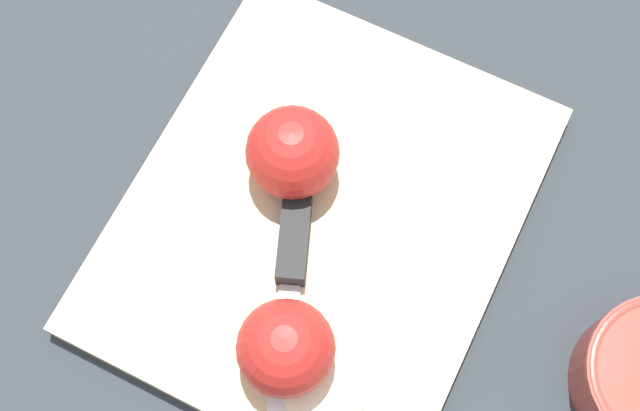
% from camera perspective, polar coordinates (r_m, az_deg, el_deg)
% --- Properties ---
extents(ground_plane, '(4.00, 4.00, 0.00)m').
position_cam_1_polar(ground_plane, '(0.72, 0.00, -1.12)').
color(ground_plane, '#282D33').
extents(cutting_board, '(0.37, 0.32, 0.02)m').
position_cam_1_polar(cutting_board, '(0.71, 0.00, -0.85)').
color(cutting_board, '#D1B789').
rests_on(cutting_board, ground_plane).
extents(apple_half_left, '(0.07, 0.07, 0.07)m').
position_cam_1_polar(apple_half_left, '(0.68, -1.80, 3.40)').
color(apple_half_left, red).
rests_on(apple_half_left, cutting_board).
extents(apple_half_right, '(0.07, 0.07, 0.07)m').
position_cam_1_polar(apple_half_right, '(0.63, -2.21, -9.10)').
color(apple_half_right, red).
rests_on(apple_half_right, cutting_board).
extents(knife, '(0.17, 0.10, 0.02)m').
position_cam_1_polar(knife, '(0.68, -1.75, -2.96)').
color(knife, silver).
rests_on(knife, cutting_board).
extents(apple_slice, '(0.06, 0.06, 0.01)m').
position_cam_1_polar(apple_slice, '(0.66, 0.26, -11.91)').
color(apple_slice, beige).
rests_on(apple_slice, cutting_board).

